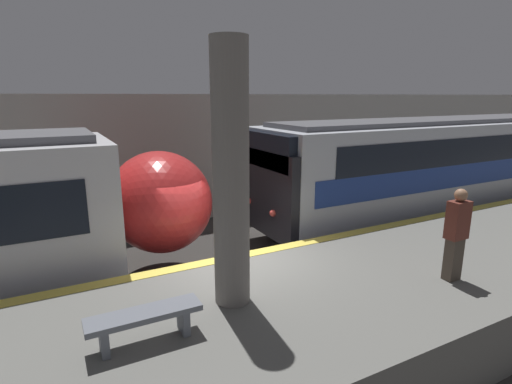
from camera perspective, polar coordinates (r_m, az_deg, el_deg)
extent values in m
plane|color=#33302D|center=(8.92, -3.43, -15.68)|extent=(120.00, 120.00, 0.00)
cube|color=slate|center=(7.06, 3.87, -18.92)|extent=(40.00, 4.14, 1.14)
cube|color=#EAD14C|center=(8.30, -3.11, -9.23)|extent=(40.00, 0.30, 0.01)
cube|color=#9E998E|center=(13.80, -14.22, 4.21)|extent=(50.00, 0.15, 4.41)
cylinder|color=slate|center=(6.00, -3.62, 2.03)|extent=(0.56, 0.56, 4.04)
ellipsoid|color=red|center=(9.81, -13.52, -1.32)|extent=(2.42, 2.83, 2.41)
sphere|color=#F2EFCC|center=(10.18, -8.21, -3.04)|extent=(0.20, 0.20, 0.20)
cube|color=black|center=(18.43, 30.52, -1.03)|extent=(18.72, 2.52, 0.61)
cube|color=#B7BCC6|center=(18.13, 31.18, 4.29)|extent=(20.35, 3.08, 2.87)
cube|color=black|center=(10.86, 1.32, 0.03)|extent=(0.25, 3.02, 2.29)
cube|color=black|center=(10.65, 1.36, 6.03)|extent=(0.25, 2.71, 0.92)
sphere|color=#EA4C42|center=(10.31, 2.43, -3.04)|extent=(0.18, 0.18, 0.18)
sphere|color=#EA4C42|center=(11.48, -1.05, -1.29)|extent=(0.18, 0.18, 0.18)
cube|color=#4C4C51|center=(18.00, 31.77, 9.00)|extent=(19.53, 2.22, 0.14)
cube|color=#473D33|center=(8.02, 26.32, -8.56)|extent=(0.28, 0.20, 0.78)
cube|color=brown|center=(7.79, 26.88, -3.59)|extent=(0.38, 0.24, 0.68)
sphere|color=#9E7051|center=(7.68, 27.23, -0.39)|extent=(0.22, 0.22, 0.22)
cube|color=slate|center=(5.75, -20.93, -19.02)|extent=(0.10, 0.32, 0.41)
cube|color=slate|center=(5.91, -10.34, -17.31)|extent=(0.10, 0.32, 0.41)
cube|color=slate|center=(5.71, -15.67, -16.47)|extent=(1.50, 0.40, 0.08)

